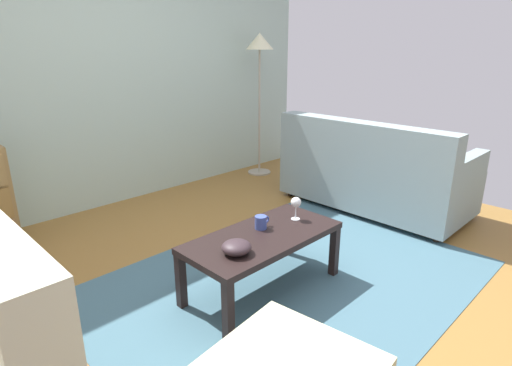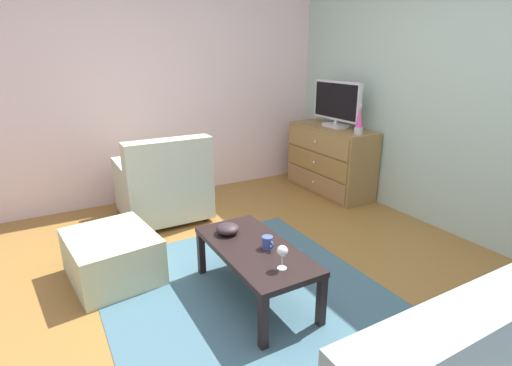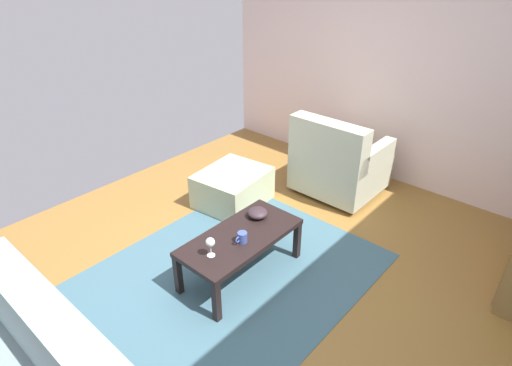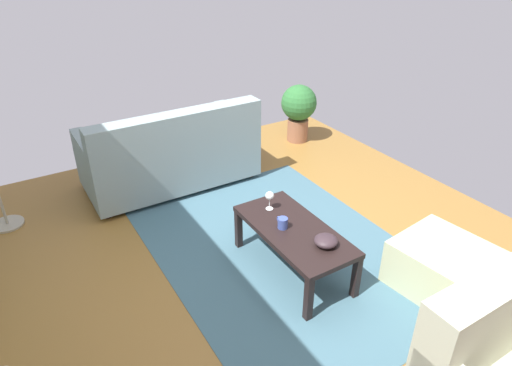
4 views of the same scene
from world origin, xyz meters
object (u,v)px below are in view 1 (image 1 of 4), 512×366
Objects in this scene: mug at (261,222)px; standing_lamp at (260,55)px; coffee_table at (263,241)px; wine_glass at (296,203)px; bowl_decorative at (236,247)px; couch_large at (372,174)px.

standing_lamp is (1.80, 1.79, 0.98)m from mug.
coffee_table is 0.37m from wine_glass.
standing_lamp reaches higher than bowl_decorative.
coffee_table is at bearing -178.20° from wine_glass.
standing_lamp reaches higher than coffee_table.
wine_glass is 0.09× the size of couch_large.
mug is 0.07× the size of standing_lamp.
couch_large is 1.92m from standing_lamp.
mug is 0.07× the size of couch_large.
standing_lamp is (1.85, 1.86, 1.07)m from coffee_table.
standing_lamp reaches higher than wine_glass.
standing_lamp reaches higher than couch_large.
coffee_table is at bearing -171.34° from couch_large.
mug is 2.72m from standing_lamp.
mug is at bearing 22.37° from bowl_decorative.
bowl_decorative is at bearing -166.24° from coffee_table.
wine_glass reaches higher than coffee_table.
mug is at bearing 167.61° from wine_glass.
wine_glass is at bearing -12.39° from mug.
bowl_decorative is 0.10× the size of standing_lamp.
standing_lamp is (0.07, 1.59, 1.07)m from couch_large.
mug is at bearing 52.12° from coffee_table.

